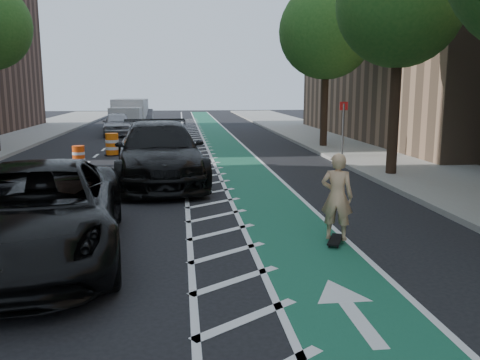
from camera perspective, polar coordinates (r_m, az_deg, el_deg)
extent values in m
plane|color=black|center=(9.69, -10.37, -8.43)|extent=(120.00, 120.00, 0.00)
cube|color=#164F3B|center=(19.54, 0.27, 1.30)|extent=(2.00, 90.00, 0.01)
cube|color=silver|center=(19.42, -4.13, 1.21)|extent=(1.40, 90.00, 0.01)
cube|color=gray|center=(21.31, 17.90, 1.74)|extent=(5.00, 90.00, 0.15)
cube|color=gray|center=(20.41, 11.63, 1.69)|extent=(0.12, 90.00, 0.16)
cylinder|color=#382619|center=(18.64, 16.30, 7.23)|extent=(0.36, 0.36, 4.40)
sphere|color=#20531B|center=(18.81, 16.89, 18.24)|extent=(4.20, 4.20, 4.20)
cylinder|color=#382619|center=(26.19, 9.46, 8.30)|extent=(0.36, 0.36, 4.40)
sphere|color=#20531B|center=(26.31, 9.71, 16.16)|extent=(4.20, 4.20, 4.20)
cylinder|color=#4C4C4C|center=(22.34, 11.48, 5.33)|extent=(0.08, 0.08, 2.40)
cube|color=red|center=(22.28, 11.58, 8.15)|extent=(0.35, 0.02, 0.35)
cube|color=black|center=(10.40, 10.67, -6.59)|extent=(0.54, 0.81, 0.03)
cylinder|color=black|center=(10.68, 10.41, -6.47)|extent=(0.05, 0.07, 0.06)
cylinder|color=black|center=(10.66, 11.28, -6.53)|extent=(0.05, 0.07, 0.06)
cylinder|color=black|center=(10.18, 10.00, -7.31)|extent=(0.05, 0.07, 0.06)
cylinder|color=black|center=(10.16, 10.91, -7.37)|extent=(0.05, 0.07, 0.06)
imported|color=#DCAA7B|center=(10.18, 10.83, -1.83)|extent=(0.75, 0.64, 1.73)
imported|color=black|center=(9.86, -21.77, -3.41)|extent=(3.56, 6.55, 1.74)
imported|color=black|center=(16.80, -9.06, 3.04)|extent=(3.32, 6.97, 1.96)
imported|color=#A8A8AD|center=(33.97, -13.63, 6.16)|extent=(2.30, 4.62, 1.51)
imported|color=slate|center=(41.75, -10.74, 6.90)|extent=(1.53, 4.13, 1.35)
cube|color=silver|center=(40.34, -12.20, 7.32)|extent=(2.55, 3.59, 2.18)
cube|color=silver|center=(37.77, -12.73, 6.69)|extent=(2.25, 1.84, 1.63)
cylinder|color=black|center=(37.53, -14.29, 5.94)|extent=(0.31, 0.77, 0.76)
cylinder|color=black|center=(37.24, -11.30, 6.03)|extent=(0.31, 0.77, 0.76)
cylinder|color=black|center=(41.39, -13.35, 6.37)|extent=(0.31, 0.77, 0.76)
cylinder|color=black|center=(41.12, -10.63, 6.44)|extent=(0.31, 0.77, 0.76)
cylinder|color=#FF4C0D|center=(21.01, -17.66, 2.57)|extent=(0.48, 0.48, 0.82)
cylinder|color=silver|center=(21.02, -17.64, 2.20)|extent=(0.48, 0.48, 0.11)
cylinder|color=silver|center=(20.99, -17.68, 2.89)|extent=(0.48, 0.48, 0.11)
cylinder|color=black|center=(21.06, -17.60, 1.51)|extent=(0.60, 0.60, 0.04)
cylinder|color=orange|center=(24.00, -14.17, 3.90)|extent=(0.59, 0.59, 1.02)
cylinder|color=silver|center=(24.02, -14.15, 3.50)|extent=(0.60, 0.60, 0.14)
cylinder|color=silver|center=(23.99, -14.18, 4.25)|extent=(0.60, 0.60, 0.14)
cylinder|color=black|center=(24.06, -14.12, 2.75)|extent=(0.75, 0.75, 0.05)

